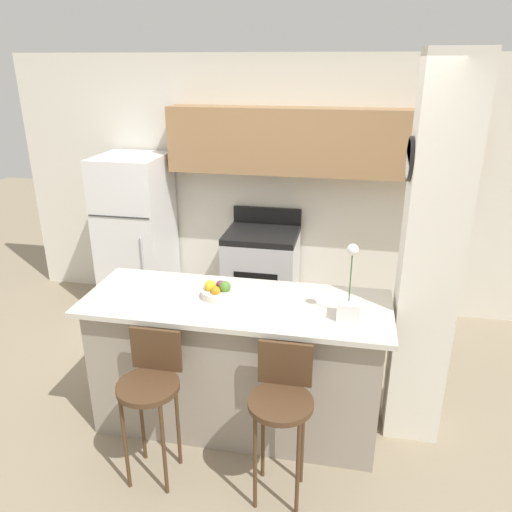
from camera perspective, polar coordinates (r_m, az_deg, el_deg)
The scene contains 10 objects.
ground_plane at distance 3.88m, azimuth -2.12°, elevation -18.29°, with size 14.00×14.00×0.00m, color gray.
wall_back at distance 5.01m, azimuth 4.06°, elevation 9.76°, with size 5.60×0.38×2.55m.
pillar_right at distance 3.36m, azimuth 19.20°, elevation -0.68°, with size 0.38×0.32×2.55m.
counter_bar at distance 3.58m, azimuth -2.23°, elevation -12.15°, with size 2.05×0.76×0.99m.
refrigerator at distance 5.29m, azimuth -13.51°, elevation 2.44°, with size 0.65×0.72×1.62m.
stove_range at distance 5.07m, azimuth 0.66°, elevation -2.00°, with size 0.70×0.65×1.07m.
bar_stool_left at distance 3.16m, azimuth -11.94°, elevation -14.29°, with size 0.38×0.38×0.97m.
bar_stool_right at distance 2.98m, azimuth 2.93°, elevation -16.31°, with size 0.38×0.38×0.97m.
orchid_vase at distance 3.13m, azimuth 10.56°, elevation -5.15°, with size 0.14×0.14×0.49m.
fruit_bowl at distance 3.38m, azimuth -4.40°, elevation -4.01°, with size 0.22×0.22×0.12m.
Camera 1 is at (0.71, -2.90, 2.48)m, focal length 35.00 mm.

